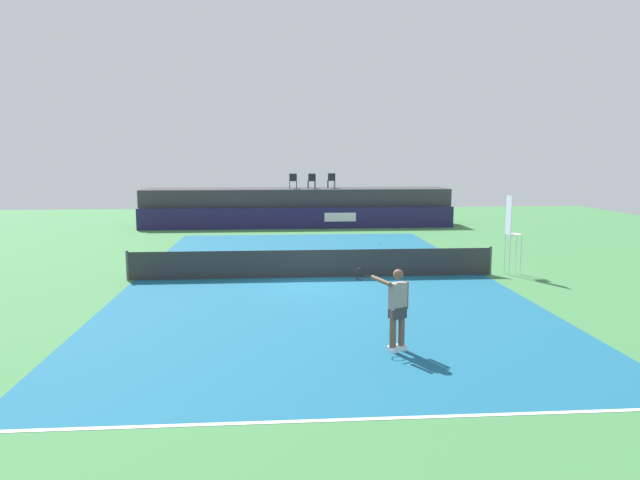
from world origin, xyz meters
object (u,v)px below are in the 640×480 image
object	(u,v)px
net_post_far	(490,261)
tennis_ball	(381,243)
spectator_chair_center	(331,180)
spectator_chair_left	(312,180)
spectator_chair_far_left	(293,180)
tennis_player	(396,307)
net_post_near	(128,265)
umpire_chair	(511,229)

from	to	relation	value
net_post_far	tennis_ball	distance (m)	7.97
spectator_chair_center	spectator_chair_left	bearing A→B (deg)	-162.73
tennis_ball	spectator_chair_far_left	bearing A→B (deg)	117.70
spectator_chair_far_left	net_post_far	bearing A→B (deg)	-66.87
spectator_chair_left	net_post_far	size ratio (longest dim) A/B	0.89
spectator_chair_far_left	tennis_player	distance (m)	22.85
spectator_chair_center	net_post_near	world-z (taller)	spectator_chair_center
spectator_chair_far_left	net_post_near	bearing A→B (deg)	-111.72
net_post_far	tennis_ball	size ratio (longest dim) A/B	14.71
spectator_chair_left	tennis_ball	world-z (taller)	spectator_chair_left
net_post_near	net_post_far	xyz separation A→B (m)	(12.40, 0.00, 0.00)
spectator_chair_center	net_post_near	bearing A→B (deg)	-118.26
spectator_chair_far_left	spectator_chair_center	size ratio (longest dim) A/B	1.00
spectator_chair_left	net_post_far	world-z (taller)	spectator_chair_left
spectator_chair_far_left	umpire_chair	xyz separation A→B (m)	(7.11, -15.03, -1.11)
net_post_near	spectator_chair_left	bearing A→B (deg)	64.78
spectator_chair_far_left	spectator_chair_center	world-z (taller)	same
spectator_chair_far_left	spectator_chair_left	size ratio (longest dim) A/B	1.00
spectator_chair_far_left	spectator_chair_left	bearing A→B (deg)	1.16
umpire_chair	tennis_player	size ratio (longest dim) A/B	1.56
spectator_chair_center	tennis_player	size ratio (longest dim) A/B	0.50
spectator_chair_left	spectator_chair_center	world-z (taller)	same
spectator_chair_left	net_post_far	bearing A→B (deg)	-70.55
umpire_chair	net_post_near	bearing A→B (deg)	179.99
spectator_chair_center	net_post_far	distance (m)	16.11
spectator_chair_center	umpire_chair	distance (m)	16.19
spectator_chair_center	tennis_player	world-z (taller)	spectator_chair_center
spectator_chair_left	tennis_ball	size ratio (longest dim) A/B	13.06
spectator_chair_left	net_post_far	distance (m)	16.11
spectator_chair_far_left	net_post_near	xyz separation A→B (m)	(-5.98, -15.02, -2.19)
umpire_chair	net_post_near	size ratio (longest dim) A/B	2.76
spectator_chair_far_left	tennis_player	world-z (taller)	spectator_chair_far_left
umpire_chair	net_post_far	world-z (taller)	umpire_chair
spectator_chair_center	umpire_chair	xyz separation A→B (m)	(4.80, -15.42, -1.11)
spectator_chair_left	tennis_ball	bearing A→B (deg)	-69.39
spectator_chair_left	net_post_near	size ratio (longest dim) A/B	0.89
umpire_chair	net_post_near	xyz separation A→B (m)	(-13.09, 0.00, -1.09)
tennis_ball	spectator_chair_center	bearing A→B (deg)	101.59
tennis_player	net_post_far	bearing A→B (deg)	57.43
umpire_chair	tennis_ball	size ratio (longest dim) A/B	40.59
net_post_far	tennis_player	distance (m)	9.16
umpire_chair	tennis_ball	xyz separation A→B (m)	(-3.19, 7.56, -1.55)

